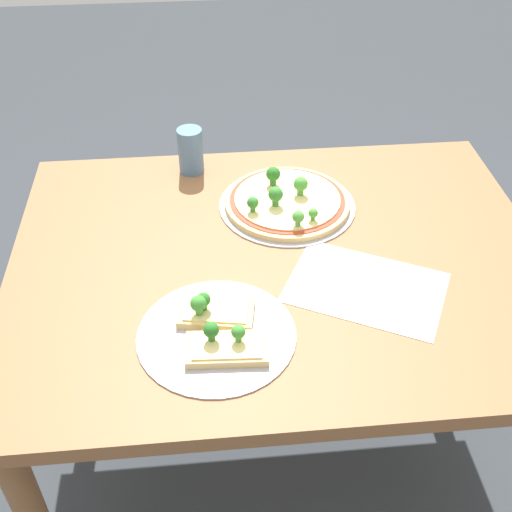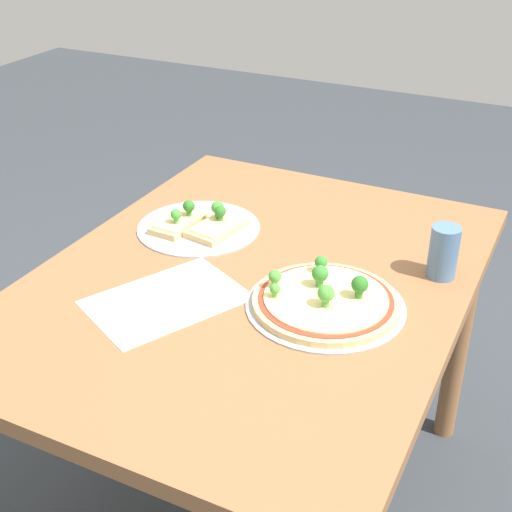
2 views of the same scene
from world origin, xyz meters
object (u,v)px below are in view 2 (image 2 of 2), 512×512
object	(u,v)px
pizza_tray_slice	(199,224)
pizza_tray_whole	(325,300)
dining_table	(252,312)
drinking_cup	(444,252)

from	to	relation	value
pizza_tray_slice	pizza_tray_whole	bearing A→B (deg)	65.50
dining_table	pizza_tray_whole	world-z (taller)	pizza_tray_whole
pizza_tray_slice	drinking_cup	world-z (taller)	drinking_cup
pizza_tray_whole	pizza_tray_slice	world-z (taller)	pizza_tray_whole
pizza_tray_whole	drinking_cup	distance (m)	0.30
pizza_tray_whole	pizza_tray_slice	size ratio (longest dim) A/B	1.08
pizza_tray_slice	drinking_cup	bearing A→B (deg)	93.86
dining_table	pizza_tray_slice	world-z (taller)	pizza_tray_slice
pizza_tray_slice	drinking_cup	xyz separation A→B (m)	(-0.04, 0.59, 0.05)
dining_table	drinking_cup	distance (m)	0.44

